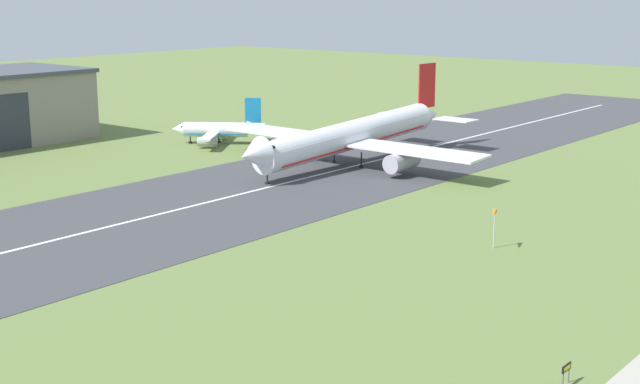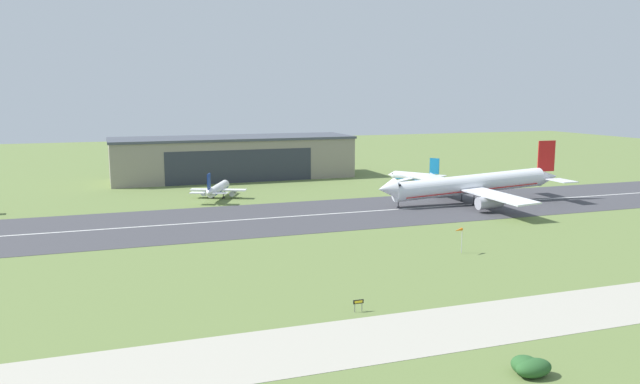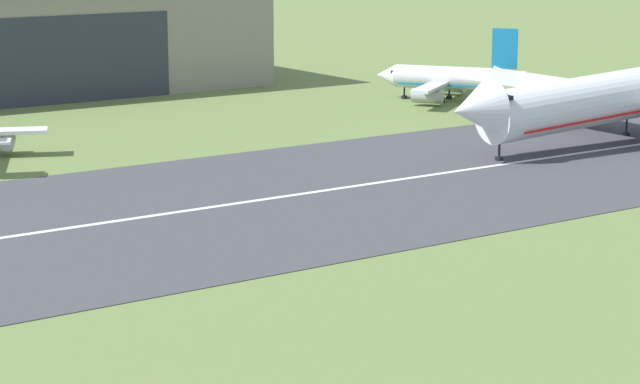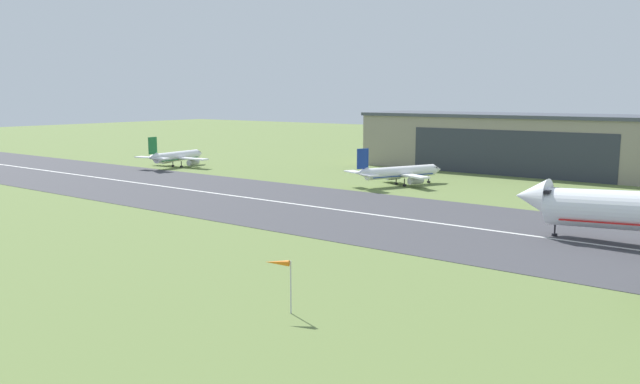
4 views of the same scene
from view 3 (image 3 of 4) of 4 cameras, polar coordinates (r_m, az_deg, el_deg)
runway_strip at (r=101.41m, az=-13.45°, el=-1.93°), size 435.74×41.88×0.06m
runway_centreline at (r=101.40m, az=-13.45°, el=-1.91°), size 392.17×0.70×0.01m
airplane_parked_centre at (r=173.15m, az=5.83°, el=5.17°), size 21.59×21.02×10.20m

